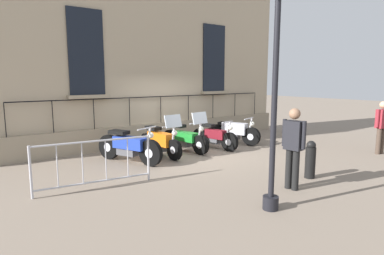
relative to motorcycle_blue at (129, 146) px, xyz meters
name	(u,v)px	position (x,y,z in m)	size (l,w,h in m)	color
ground_plane	(192,153)	(0.10, 2.11, -0.45)	(60.00, 60.00, 0.00)	gray
building_facade	(154,40)	(-2.18, 2.11, 3.22)	(0.82, 11.53, 7.57)	tan
motorcycle_blue	(129,146)	(0.00, 0.00, 0.00)	(2.11, 1.09, 1.03)	black
motorcycle_orange	(160,141)	(-0.12, 1.08, 0.00)	(2.03, 0.67, 1.30)	black
motorcycle_green	(185,138)	(-0.22, 2.06, -0.03)	(2.03, 0.71, 1.30)	black
motorcycle_maroon	(215,137)	(0.03, 3.09, -0.07)	(1.87, 0.58, 0.96)	black
motorcycle_silver	(234,132)	(-0.18, 4.15, -0.02)	(1.94, 0.98, 0.97)	black
lamppost	(277,40)	(4.51, 0.56, 2.49)	(0.32, 1.02, 4.05)	black
crowd_barrier	(94,163)	(1.58, -1.55, 0.12)	(0.35, 2.44, 1.05)	#B7B7BF
bollard	(310,159)	(3.84, 2.76, 0.00)	(0.24, 0.24, 0.89)	black
pedestrian_standing	(293,144)	(4.07, 1.76, 0.52)	(0.53, 0.26, 1.71)	black
pedestrian_walking	(382,125)	(3.67, 6.68, 0.47)	(0.28, 0.52, 1.63)	#47382D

